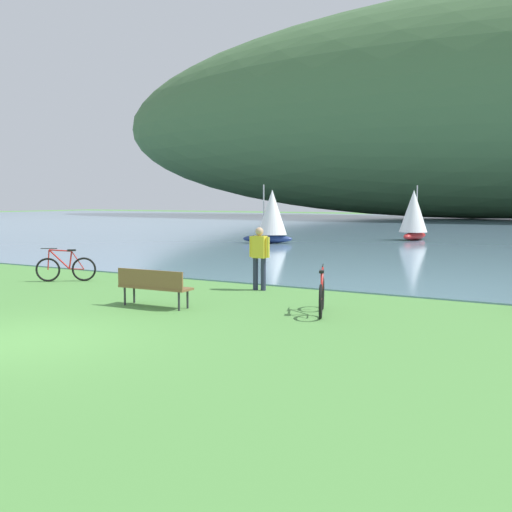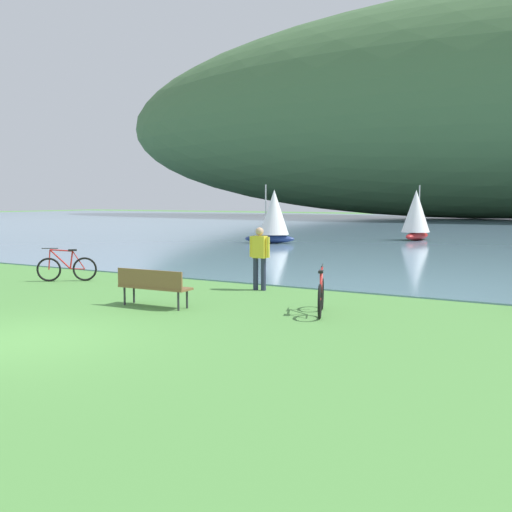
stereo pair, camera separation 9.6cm
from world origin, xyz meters
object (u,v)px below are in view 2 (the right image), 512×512
at_px(person_at_shoreline, 260,254).
at_px(sailboat_nearest_to_shore, 274,216).
at_px(park_bench_near_camera, 153,285).
at_px(sailboat_toward_hillside, 416,214).
at_px(bicycle_beside_path, 67,268).
at_px(bicycle_leaning_near_bench, 321,296).

distance_m(person_at_shoreline, sailboat_nearest_to_shore, 16.99).
height_order(park_bench_near_camera, person_at_shoreline, person_at_shoreline).
height_order(person_at_shoreline, sailboat_toward_hillside, sailboat_toward_hillside).
distance_m(bicycle_beside_path, sailboat_nearest_to_shore, 16.63).
xyz_separation_m(park_bench_near_camera, sailboat_nearest_to_shore, (-7.03, 18.55, 1.04)).
distance_m(bicycle_beside_path, sailboat_toward_hillside, 23.28).
relative_size(park_bench_near_camera, person_at_shoreline, 1.06).
distance_m(bicycle_leaning_near_bench, sailboat_nearest_to_shore, 20.40).
height_order(park_bench_near_camera, sailboat_nearest_to_shore, sailboat_nearest_to_shore).
bearing_deg(bicycle_beside_path, person_at_shoreline, 13.40).
bearing_deg(bicycle_beside_path, bicycle_leaning_near_bench, -5.69).
xyz_separation_m(bicycle_beside_path, sailboat_toward_hillside, (4.19, 22.87, 1.18)).
xyz_separation_m(person_at_shoreline, sailboat_nearest_to_shore, (-7.83, 15.07, 0.59)).
bearing_deg(bicycle_beside_path, park_bench_near_camera, -22.10).
relative_size(park_bench_near_camera, bicycle_leaning_near_bench, 1.09).
height_order(bicycle_beside_path, person_at_shoreline, person_at_shoreline).
height_order(bicycle_leaning_near_bench, sailboat_toward_hillside, sailboat_toward_hillside).
bearing_deg(bicycle_leaning_near_bench, park_bench_near_camera, -161.81).
distance_m(bicycle_leaning_near_bench, sailboat_toward_hillside, 24.20).
distance_m(park_bench_near_camera, bicycle_beside_path, 5.51).
relative_size(bicycle_leaning_near_bench, sailboat_toward_hillside, 0.51).
bearing_deg(bicycle_leaning_near_bench, sailboat_nearest_to_shore, 121.62).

